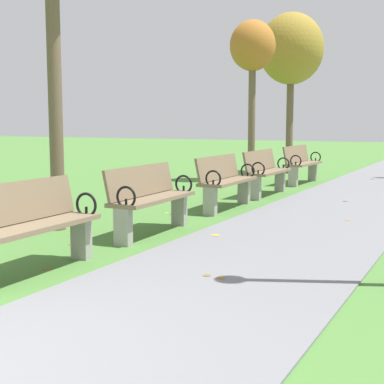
{
  "coord_description": "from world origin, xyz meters",
  "views": [
    {
      "loc": [
        3.35,
        -1.93,
        1.48
      ],
      "look_at": [
        -0.05,
        4.69,
        0.55
      ],
      "focal_mm": 53.31,
      "sensor_mm": 36.0,
      "label": 1
    }
  ],
  "objects_px": {
    "park_bench_4": "(225,181)",
    "park_bench_5": "(266,171)",
    "park_bench_3": "(150,198)",
    "tree_3": "(253,50)",
    "park_bench_2": "(29,225)",
    "park_bench_6": "(301,163)",
    "tree_4": "(291,50)"
  },
  "relations": [
    {
      "from": "park_bench_4",
      "to": "park_bench_5",
      "type": "relative_size",
      "value": 1.0
    },
    {
      "from": "park_bench_3",
      "to": "tree_3",
      "type": "height_order",
      "value": "tree_3"
    },
    {
      "from": "park_bench_2",
      "to": "tree_3",
      "type": "distance_m",
      "value": 9.71
    },
    {
      "from": "park_bench_5",
      "to": "park_bench_2",
      "type": "bearing_deg",
      "value": -90.0
    },
    {
      "from": "park_bench_6",
      "to": "tree_3",
      "type": "relative_size",
      "value": 0.41
    },
    {
      "from": "park_bench_5",
      "to": "tree_3",
      "type": "xyz_separation_m",
      "value": [
        -1.31,
        2.56,
        2.72
      ]
    },
    {
      "from": "park_bench_5",
      "to": "park_bench_4",
      "type": "bearing_deg",
      "value": -90.0
    },
    {
      "from": "park_bench_3",
      "to": "park_bench_5",
      "type": "distance_m",
      "value": 4.44
    },
    {
      "from": "park_bench_3",
      "to": "park_bench_4",
      "type": "distance_m",
      "value": 2.43
    },
    {
      "from": "park_bench_2",
      "to": "park_bench_5",
      "type": "bearing_deg",
      "value": 90.0
    },
    {
      "from": "park_bench_2",
      "to": "park_bench_6",
      "type": "bearing_deg",
      "value": 90.0
    },
    {
      "from": "park_bench_6",
      "to": "park_bench_5",
      "type": "bearing_deg",
      "value": -90.0
    },
    {
      "from": "park_bench_3",
      "to": "tree_3",
      "type": "distance_m",
      "value": 7.62
    },
    {
      "from": "park_bench_2",
      "to": "park_bench_3",
      "type": "xyz_separation_m",
      "value": [
        0.0,
        2.23,
        0.0
      ]
    },
    {
      "from": "tree_3",
      "to": "tree_4",
      "type": "bearing_deg",
      "value": 84.45
    },
    {
      "from": "park_bench_2",
      "to": "tree_4",
      "type": "relative_size",
      "value": 0.36
    },
    {
      "from": "park_bench_3",
      "to": "tree_3",
      "type": "xyz_separation_m",
      "value": [
        -1.31,
        6.99,
        2.72
      ]
    },
    {
      "from": "park_bench_5",
      "to": "park_bench_6",
      "type": "height_order",
      "value": "same"
    },
    {
      "from": "park_bench_4",
      "to": "park_bench_6",
      "type": "height_order",
      "value": "same"
    },
    {
      "from": "park_bench_3",
      "to": "tree_4",
      "type": "height_order",
      "value": "tree_4"
    },
    {
      "from": "park_bench_4",
      "to": "park_bench_6",
      "type": "bearing_deg",
      "value": 90.0
    },
    {
      "from": "park_bench_6",
      "to": "tree_4",
      "type": "distance_m",
      "value": 3.99
    },
    {
      "from": "park_bench_4",
      "to": "tree_3",
      "type": "bearing_deg",
      "value": 106.06
    },
    {
      "from": "park_bench_3",
      "to": "park_bench_4",
      "type": "relative_size",
      "value": 1.0
    },
    {
      "from": "park_bench_3",
      "to": "park_bench_4",
      "type": "bearing_deg",
      "value": 90.0
    },
    {
      "from": "park_bench_5",
      "to": "tree_4",
      "type": "distance_m",
      "value": 5.84
    },
    {
      "from": "park_bench_3",
      "to": "park_bench_6",
      "type": "relative_size",
      "value": 1.0
    },
    {
      "from": "park_bench_2",
      "to": "park_bench_5",
      "type": "distance_m",
      "value": 6.67
    },
    {
      "from": "park_bench_3",
      "to": "park_bench_6",
      "type": "bearing_deg",
      "value": 90.0
    },
    {
      "from": "park_bench_2",
      "to": "tree_4",
      "type": "bearing_deg",
      "value": 95.35
    },
    {
      "from": "park_bench_3",
      "to": "tree_4",
      "type": "bearing_deg",
      "value": 96.61
    },
    {
      "from": "park_bench_5",
      "to": "tree_4",
      "type": "bearing_deg",
      "value": 102.44
    }
  ]
}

